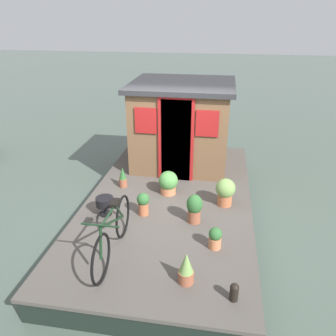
% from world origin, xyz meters
% --- Properties ---
extents(ground_plane, '(60.00, 60.00, 0.00)m').
position_xyz_m(ground_plane, '(0.00, 0.00, 0.00)').
color(ground_plane, '#47564C').
extents(houseboat_deck, '(5.65, 3.04, 0.44)m').
position_xyz_m(houseboat_deck, '(0.00, 0.00, 0.22)').
color(houseboat_deck, '#4C4742').
rests_on(houseboat_deck, ground_plane).
extents(houseboat_cabin, '(2.08, 2.23, 1.85)m').
position_xyz_m(houseboat_cabin, '(1.71, 0.00, 1.38)').
color(houseboat_cabin, brown).
rests_on(houseboat_cabin, houseboat_deck).
extents(bicycle, '(1.67, 0.50, 0.80)m').
position_xyz_m(bicycle, '(-1.80, 0.52, 0.82)').
color(bicycle, black).
rests_on(bicycle, houseboat_deck).
extents(potted_plant_mint, '(0.37, 0.37, 0.46)m').
position_xyz_m(potted_plant_mint, '(0.14, 0.05, 0.68)').
color(potted_plant_mint, '#C6754C').
rests_on(potted_plant_mint, houseboat_deck).
extents(potted_plant_thyme, '(0.26, 0.26, 0.51)m').
position_xyz_m(potted_plant_thyme, '(-0.76, -0.53, 0.71)').
color(potted_plant_thyme, '#935138').
rests_on(potted_plant_thyme, houseboat_deck).
extents(potted_plant_fern, '(0.16, 0.16, 0.42)m').
position_xyz_m(potted_plant_fern, '(0.27, 0.99, 0.65)').
color(potted_plant_fern, '#935138').
rests_on(potted_plant_fern, houseboat_deck).
extents(potted_plant_basil, '(0.21, 0.21, 0.46)m').
position_xyz_m(potted_plant_basil, '(-2.17, -0.56, 0.66)').
color(potted_plant_basil, '#935138').
rests_on(potted_plant_basil, houseboat_deck).
extents(potted_plant_succulent, '(0.20, 0.20, 0.34)m').
position_xyz_m(potted_plant_succulent, '(-1.39, -0.90, 0.62)').
color(potted_plant_succulent, '#C6754C').
rests_on(potted_plant_succulent, houseboat_deck).
extents(potted_plant_sage, '(0.22, 0.22, 0.41)m').
position_xyz_m(potted_plant_sage, '(-0.67, 0.35, 0.67)').
color(potted_plant_sage, '#B2603D').
rests_on(potted_plant_sage, houseboat_deck).
extents(potted_plant_rosemary, '(0.35, 0.35, 0.52)m').
position_xyz_m(potted_plant_rosemary, '(-0.11, -1.03, 0.72)').
color(potted_plant_rosemary, '#B2603D').
rests_on(potted_plant_rosemary, houseboat_deck).
extents(charcoal_grill, '(0.30, 0.30, 0.33)m').
position_xyz_m(charcoal_grill, '(-0.78, 1.01, 0.68)').
color(charcoal_grill, black).
rests_on(charcoal_grill, houseboat_deck).
extents(mooring_bollard, '(0.11, 0.11, 0.25)m').
position_xyz_m(mooring_bollard, '(-2.38, -1.17, 0.58)').
color(mooring_bollard, black).
rests_on(mooring_bollard, houseboat_deck).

